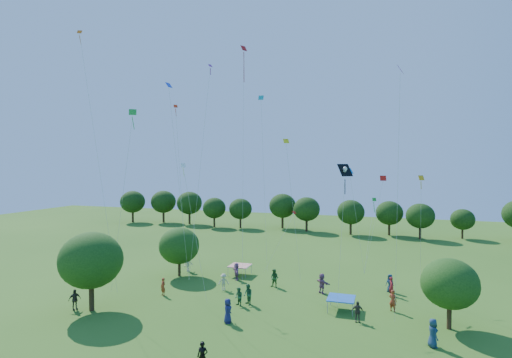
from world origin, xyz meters
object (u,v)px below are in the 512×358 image
(tent_red_stripe, at_px, (240,266))
(tent_blue, at_px, (341,298))
(near_tree_west, at_px, (91,260))
(near_tree_east, at_px, (450,284))
(near_tree_north, at_px, (179,246))
(red_high_kite, at_px, (244,93))
(pirate_kite, at_px, (345,172))
(man_in_black, at_px, (202,356))

(tent_red_stripe, xyz_separation_m, tent_blue, (11.80, -7.46, 0.00))
(near_tree_west, xyz_separation_m, near_tree_east, (27.80, 5.18, -0.85))
(near_tree_north, bearing_deg, near_tree_east, -13.67)
(tent_blue, bearing_deg, near_tree_west, -161.98)
(tent_red_stripe, height_order, tent_blue, same)
(tent_blue, bearing_deg, red_high_kite, 157.68)
(red_high_kite, bearing_deg, near_tree_east, -16.64)
(near_tree_north, height_order, tent_blue, near_tree_north)
(tent_red_stripe, bearing_deg, near_tree_east, -23.78)
(near_tree_west, relative_size, pirate_kite, 0.60)
(tent_blue, height_order, pirate_kite, pirate_kite)
(near_tree_east, xyz_separation_m, pirate_kite, (-7.62, -0.40, 8.19))
(near_tree_east, xyz_separation_m, red_high_kite, (-18.14, 5.42, 15.96))
(near_tree_north, distance_m, red_high_kite, 17.83)
(near_tree_west, bearing_deg, tent_blue, 18.02)
(near_tree_north, xyz_separation_m, man_in_black, (11.25, -17.50, -2.47))
(near_tree_west, distance_m, tent_blue, 21.06)
(tent_red_stripe, height_order, pirate_kite, pirate_kite)
(near_tree_east, relative_size, tent_blue, 2.38)
(red_high_kite, bearing_deg, near_tree_north, 173.48)
(near_tree_west, distance_m, near_tree_north, 11.68)
(near_tree_north, distance_m, man_in_black, 20.95)
(near_tree_east, height_order, tent_blue, near_tree_east)
(near_tree_north, height_order, pirate_kite, pirate_kite)
(man_in_black, bearing_deg, near_tree_north, 109.04)
(near_tree_west, height_order, near_tree_north, near_tree_west)
(pirate_kite, bearing_deg, man_in_black, -123.33)
(tent_blue, distance_m, red_high_kite, 21.34)
(tent_red_stripe, height_order, red_high_kite, red_high_kite)
(near_tree_east, relative_size, pirate_kite, 0.48)
(pirate_kite, bearing_deg, near_tree_west, -166.68)
(near_tree_north, bearing_deg, tent_blue, -15.73)
(tent_red_stripe, bearing_deg, tent_blue, -32.33)
(near_tree_west, height_order, pirate_kite, pirate_kite)
(tent_red_stripe, xyz_separation_m, man_in_black, (5.09, -19.91, -0.17))
(near_tree_west, distance_m, near_tree_east, 28.29)
(near_tree_north, distance_m, tent_red_stripe, 7.00)
(near_tree_west, height_order, near_tree_east, near_tree_west)
(near_tree_east, xyz_separation_m, tent_red_stripe, (-19.80, 8.72, -2.34))
(near_tree_east, distance_m, man_in_black, 18.65)
(tent_blue, bearing_deg, near_tree_east, -8.94)
(tent_red_stripe, bearing_deg, man_in_black, -75.67)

